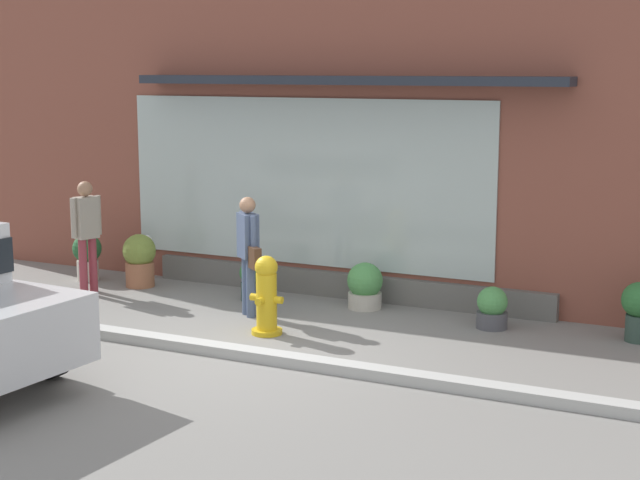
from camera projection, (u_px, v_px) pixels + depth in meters
name	position (u px, v px, depth m)	size (l,w,h in m)	color
ground_plane	(236.00, 351.00, 11.21)	(60.00, 60.00, 0.00)	gray
curb_strip	(227.00, 351.00, 11.02)	(14.00, 0.24, 0.12)	#B2B2AD
storefront	(350.00, 139.00, 13.64)	(14.00, 0.81, 4.55)	brown
fire_hydrant	(266.00, 295.00, 11.85)	(0.44, 0.41, 0.98)	gold
pedestrian_with_handbag	(249.00, 248.00, 12.64)	(0.55, 0.51, 1.58)	#475675
pedestrian_passerby	(87.00, 228.00, 13.96)	(0.29, 0.47, 1.63)	#8E333D
potted_plant_window_left	(492.00, 308.00, 12.16)	(0.39, 0.39, 0.53)	#4C4C51
potted_plant_near_hydrant	(87.00, 254.00, 14.88)	(0.44, 0.44, 0.72)	#B7B2A3
potted_plant_window_center	(639.00, 308.00, 11.54)	(0.43, 0.43, 0.72)	#33473D
potted_plant_doorstep	(365.00, 286.00, 13.16)	(0.49, 0.49, 0.63)	#B7B2A3
potted_plant_by_entrance	(251.00, 280.00, 13.60)	(0.32, 0.32, 0.56)	#33473D
potted_plant_low_front	(140.00, 259.00, 14.46)	(0.49, 0.49, 0.79)	#9E6042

